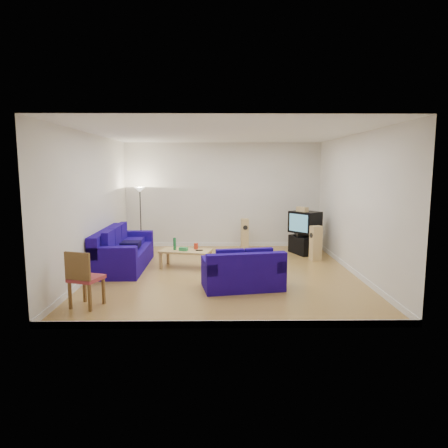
{
  "coord_description": "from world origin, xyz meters",
  "views": [
    {
      "loc": [
        -0.11,
        -9.07,
        2.43
      ],
      "look_at": [
        0.0,
        0.4,
        1.1
      ],
      "focal_mm": 32.0,
      "sensor_mm": 36.0,
      "label": 1
    }
  ],
  "objects_px": {
    "sofa_three_seat": "(121,254)",
    "coffee_table": "(186,252)",
    "sofa_loveseat": "(243,274)",
    "television": "(305,222)",
    "tv_stand": "(303,245)"
  },
  "relations": [
    {
      "from": "tv_stand",
      "to": "television",
      "type": "bearing_deg",
      "value": 55.25
    },
    {
      "from": "sofa_three_seat",
      "to": "coffee_table",
      "type": "distance_m",
      "value": 1.58
    },
    {
      "from": "tv_stand",
      "to": "television",
      "type": "relative_size",
      "value": 0.85
    },
    {
      "from": "sofa_loveseat",
      "to": "coffee_table",
      "type": "relative_size",
      "value": 1.3
    },
    {
      "from": "tv_stand",
      "to": "television",
      "type": "distance_m",
      "value": 0.67
    },
    {
      "from": "sofa_loveseat",
      "to": "coffee_table",
      "type": "height_order",
      "value": "sofa_loveseat"
    },
    {
      "from": "sofa_three_seat",
      "to": "sofa_loveseat",
      "type": "relative_size",
      "value": 1.44
    },
    {
      "from": "sofa_three_seat",
      "to": "tv_stand",
      "type": "bearing_deg",
      "value": 107.35
    },
    {
      "from": "sofa_loveseat",
      "to": "television",
      "type": "xyz_separation_m",
      "value": [
        1.94,
        3.31,
        0.62
      ]
    },
    {
      "from": "sofa_three_seat",
      "to": "tv_stand",
      "type": "height_order",
      "value": "sofa_three_seat"
    },
    {
      "from": "coffee_table",
      "to": "television",
      "type": "distance_m",
      "value": 3.64
    },
    {
      "from": "sofa_loveseat",
      "to": "coffee_table",
      "type": "bearing_deg",
      "value": 116.73
    },
    {
      "from": "coffee_table",
      "to": "television",
      "type": "bearing_deg",
      "value": 25.76
    },
    {
      "from": "sofa_loveseat",
      "to": "tv_stand",
      "type": "height_order",
      "value": "sofa_loveseat"
    },
    {
      "from": "sofa_loveseat",
      "to": "tv_stand",
      "type": "relative_size",
      "value": 2.08
    }
  ]
}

